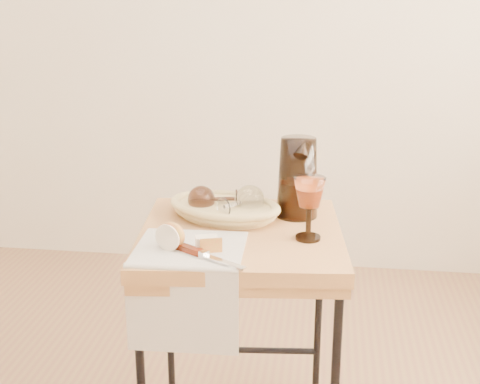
% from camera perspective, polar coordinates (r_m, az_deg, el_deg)
% --- Properties ---
extents(side_table, '(0.62, 0.62, 0.72)m').
position_cam_1_polar(side_table, '(1.99, 0.08, -13.19)').
color(side_table, brown).
rests_on(side_table, floor).
extents(tea_towel, '(0.29, 0.27, 0.01)m').
position_cam_1_polar(tea_towel, '(1.70, -4.47, -5.01)').
color(tea_towel, white).
rests_on(tea_towel, side_table).
extents(bread_basket, '(0.36, 0.30, 0.05)m').
position_cam_1_polar(bread_basket, '(1.92, -1.37, -1.63)').
color(bread_basket, tan).
rests_on(bread_basket, side_table).
extents(goblet_lying_a, '(0.15, 0.11, 0.08)m').
position_cam_1_polar(goblet_lying_a, '(1.92, -2.11, -0.63)').
color(goblet_lying_a, '#4C2E22').
rests_on(goblet_lying_a, bread_basket).
extents(goblet_lying_b, '(0.16, 0.16, 0.09)m').
position_cam_1_polar(goblet_lying_b, '(1.88, -0.11, -0.95)').
color(goblet_lying_b, white).
rests_on(goblet_lying_b, bread_basket).
extents(pitcher, '(0.23, 0.28, 0.28)m').
position_cam_1_polar(pitcher, '(1.91, 5.13, 1.29)').
color(pitcher, black).
rests_on(pitcher, side_table).
extents(wine_goblet, '(0.11, 0.11, 0.18)m').
position_cam_1_polar(wine_goblet, '(1.74, 6.14, -1.44)').
color(wine_goblet, white).
rests_on(wine_goblet, side_table).
extents(apple_half, '(0.09, 0.06, 0.07)m').
position_cam_1_polar(apple_half, '(1.69, -6.06, -3.81)').
color(apple_half, red).
rests_on(apple_half, tea_towel).
extents(apple_wedge, '(0.06, 0.05, 0.04)m').
position_cam_1_polar(apple_wedge, '(1.67, -2.99, -4.55)').
color(apple_wedge, '#FFECD0').
rests_on(apple_wedge, tea_towel).
extents(table_knife, '(0.20, 0.14, 0.02)m').
position_cam_1_polar(table_knife, '(1.63, -3.02, -5.58)').
color(table_knife, silver).
rests_on(table_knife, tea_towel).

